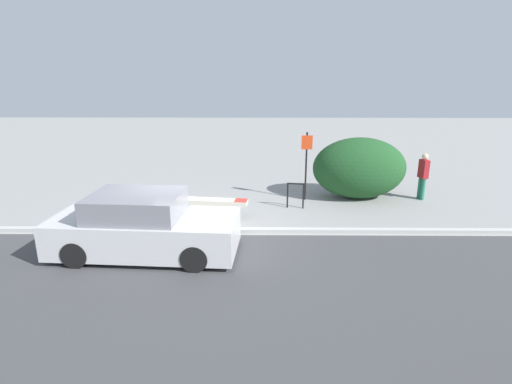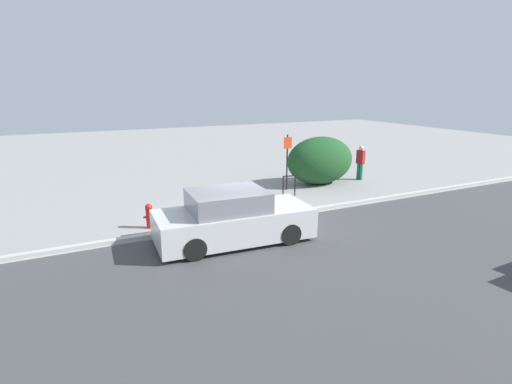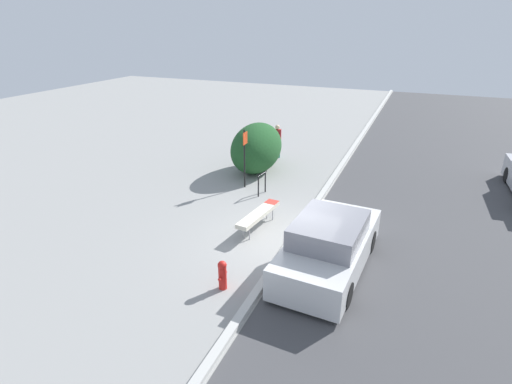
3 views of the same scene
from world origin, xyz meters
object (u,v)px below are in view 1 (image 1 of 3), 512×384
at_px(bench, 212,202).
at_px(parked_car_near, 144,227).
at_px(bike_rack, 295,193).
at_px(pedestrian, 423,175).
at_px(sign_post, 306,160).
at_px(fire_hydrant, 101,208).

distance_m(bench, parked_car_near, 2.83).
height_order(bike_rack, parked_car_near, parked_car_near).
relative_size(bench, pedestrian, 1.36).
relative_size(bike_rack, pedestrian, 0.52).
bearing_deg(parked_car_near, sign_post, 48.77).
xyz_separation_m(sign_post, parked_car_near, (-4.26, -4.30, -0.72)).
bearing_deg(pedestrian, fire_hydrant, 90.16).
xyz_separation_m(sign_post, pedestrian, (3.97, 0.12, -0.54)).
bearing_deg(bench, parked_car_near, -110.57).
distance_m(bench, fire_hydrant, 3.19).
distance_m(bike_rack, parked_car_near, 5.15).
bearing_deg(bench, bike_rack, 26.94).
distance_m(fire_hydrant, parked_car_near, 2.84).
xyz_separation_m(sign_post, fire_hydrant, (-6.11, -2.15, -0.98)).
bearing_deg(bench, fire_hydrant, -166.38).
distance_m(sign_post, pedestrian, 4.00).
relative_size(bike_rack, fire_hydrant, 1.08).
xyz_separation_m(bench, pedestrian, (6.91, 1.91, 0.35)).
bearing_deg(fire_hydrant, bench, 6.55).
distance_m(bike_rack, pedestrian, 4.50).
height_order(sign_post, fire_hydrant, sign_post).
bearing_deg(parked_car_near, bench, 65.88).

